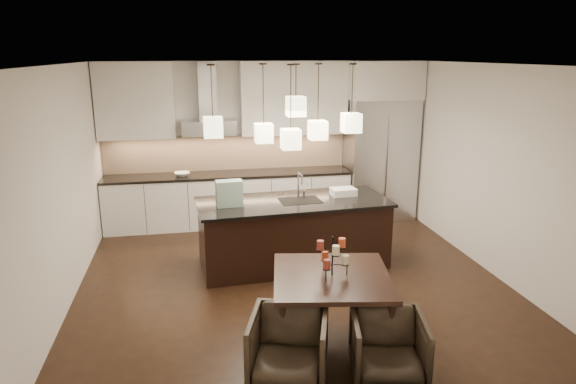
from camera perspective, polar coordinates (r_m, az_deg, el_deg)
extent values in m
cube|color=black|center=(7.01, 0.31, -9.62)|extent=(5.50, 5.50, 0.02)
cube|color=white|center=(6.36, 0.35, 14.11)|extent=(5.50, 5.50, 0.02)
cube|color=silver|center=(9.21, -2.98, 5.62)|extent=(5.50, 0.02, 2.80)
cube|color=silver|center=(3.99, 8.01, -7.53)|extent=(5.50, 0.02, 2.80)
cube|color=silver|center=(6.61, -23.88, 0.47)|extent=(0.02, 5.50, 2.80)
cube|color=silver|center=(7.56, 21.35, 2.46)|extent=(0.02, 5.50, 2.80)
cube|color=#B7B7BA|center=(9.42, 10.15, 3.61)|extent=(1.20, 0.72, 2.15)
cube|color=silver|center=(9.25, 10.56, 12.14)|extent=(1.26, 0.72, 0.65)
cube|color=silver|center=(9.04, -6.54, -0.89)|extent=(4.21, 0.62, 0.88)
cube|color=black|center=(8.92, -6.63, 1.95)|extent=(4.21, 0.66, 0.04)
cube|color=beige|center=(9.15, -6.83, 4.42)|extent=(4.21, 0.02, 0.63)
cube|color=silver|center=(8.89, -16.63, 9.71)|extent=(1.25, 0.35, 1.25)
cube|color=silver|center=(9.02, 0.65, 10.40)|extent=(1.85, 0.35, 1.25)
cube|color=#B7B7BA|center=(8.81, -8.78, 7.13)|extent=(0.90, 0.52, 0.24)
cube|color=#B7B7BA|center=(8.86, -8.96, 11.07)|extent=(0.30, 0.28, 0.96)
imported|color=silver|center=(8.85, -11.69, 1.96)|extent=(0.29, 0.29, 0.06)
cube|color=black|center=(7.29, 0.56, -4.69)|extent=(2.63, 1.19, 0.90)
cube|color=black|center=(7.14, 0.57, -1.12)|extent=(2.72, 1.28, 0.04)
cube|color=#215C42|center=(6.89, -6.55, -0.15)|extent=(0.36, 0.21, 0.35)
cube|color=silver|center=(7.43, 6.17, 0.02)|extent=(0.36, 0.27, 0.10)
cylinder|color=#F8EAB8|center=(5.33, 6.39, -7.48)|extent=(0.08, 0.08, 0.10)
cylinder|color=#CF4A22|center=(5.41, 4.12, -7.05)|extent=(0.08, 0.08, 0.10)
cylinder|color=maroon|center=(5.20, 4.34, -8.01)|extent=(0.08, 0.08, 0.10)
cylinder|color=#CF4A22|center=(5.35, 6.02, -5.62)|extent=(0.08, 0.08, 0.10)
cylinder|color=maroon|center=(5.26, 3.61, -5.91)|extent=(0.08, 0.08, 0.10)
cylinder|color=#F8EAB8|center=(5.14, 5.34, -6.46)|extent=(0.08, 0.08, 0.10)
imported|color=black|center=(4.91, 0.06, -16.88)|extent=(0.88, 0.89, 0.65)
imported|color=black|center=(5.01, 11.09, -16.63)|extent=(0.80, 0.81, 0.62)
cube|color=beige|center=(6.66, -8.32, 7.13)|extent=(0.24, 0.24, 0.26)
cube|color=beige|center=(7.13, -2.71, 6.55)|extent=(0.24, 0.24, 0.26)
cube|color=beige|center=(6.89, 0.88, 9.50)|extent=(0.24, 0.24, 0.26)
cube|color=beige|center=(7.18, 3.32, 6.88)|extent=(0.24, 0.24, 0.26)
cube|color=beige|center=(7.12, 7.04, 7.64)|extent=(0.24, 0.24, 0.26)
cube|color=beige|center=(6.69, 0.31, 5.90)|extent=(0.24, 0.24, 0.26)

